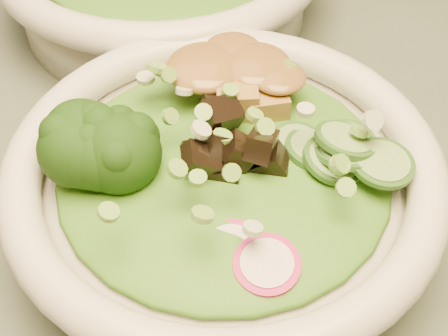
# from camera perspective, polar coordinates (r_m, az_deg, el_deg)

# --- Properties ---
(salad_bowl) EXTENTS (0.28, 0.28, 0.08)m
(salad_bowl) POSITION_cam_1_polar(r_m,az_deg,el_deg) (0.41, 0.00, -1.92)
(salad_bowl) COLOR silver
(salad_bowl) RESTS_ON dining_table
(lettuce_bed) EXTENTS (0.22, 0.22, 0.03)m
(lettuce_bed) POSITION_cam_1_polar(r_m,az_deg,el_deg) (0.40, -0.00, 0.10)
(lettuce_bed) COLOR #2A6815
(lettuce_bed) RESTS_ON salad_bowl
(broccoli_florets) EXTENTS (0.09, 0.08, 0.05)m
(broccoli_florets) POSITION_cam_1_polar(r_m,az_deg,el_deg) (0.39, -9.72, 1.54)
(broccoli_florets) COLOR black
(broccoli_florets) RESTS_ON salad_bowl
(radish_slices) EXTENTS (0.12, 0.05, 0.02)m
(radish_slices) POSITION_cam_1_polar(r_m,az_deg,el_deg) (0.35, 0.53, -7.81)
(radish_slices) COLOR #AE0D51
(radish_slices) RESTS_ON salad_bowl
(cucumber_slices) EXTENTS (0.08, 0.08, 0.04)m
(cucumber_slices) POSITION_cam_1_polar(r_m,az_deg,el_deg) (0.39, 10.02, 1.24)
(cucumber_slices) COLOR #74A55B
(cucumber_slices) RESTS_ON salad_bowl
(mushroom_heap) EXTENTS (0.08, 0.08, 0.04)m
(mushroom_heap) POSITION_cam_1_polar(r_m,az_deg,el_deg) (0.40, -0.00, 2.94)
(mushroom_heap) COLOR black
(mushroom_heap) RESTS_ON salad_bowl
(tofu_cubes) EXTENTS (0.10, 0.07, 0.04)m
(tofu_cubes) POSITION_cam_1_polar(r_m,az_deg,el_deg) (0.44, 0.21, 7.66)
(tofu_cubes) COLOR olive
(tofu_cubes) RESTS_ON salad_bowl
(peanut_sauce) EXTENTS (0.07, 0.06, 0.02)m
(peanut_sauce) POSITION_cam_1_polar(r_m,az_deg,el_deg) (0.43, 0.22, 9.06)
(peanut_sauce) COLOR brown
(peanut_sauce) RESTS_ON tofu_cubes
(scallion_garnish) EXTENTS (0.20, 0.20, 0.03)m
(scallion_garnish) POSITION_cam_1_polar(r_m,az_deg,el_deg) (0.38, -0.00, 2.72)
(scallion_garnish) COLOR #6CA139
(scallion_garnish) RESTS_ON salad_bowl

